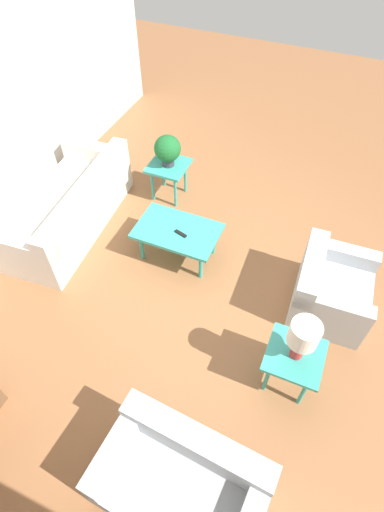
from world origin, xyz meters
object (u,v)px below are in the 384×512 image
coffee_table (177,233)px  potted_plant (167,149)px  side_table_plant (169,170)px  table_lamp (303,336)px  sofa (69,209)px  armchair (329,290)px  side_table_lamp (294,359)px  loveseat (183,483)px

coffee_table → potted_plant: (0.58, -0.99, 0.38)m
side_table_plant → potted_plant: 0.33m
table_lamp → potted_plant: bearing=-42.9°
sofa → armchair: bearing=85.8°
coffee_table → sofa: bearing=2.3°
side_table_plant → side_table_lamp: size_ratio=1.00×
side_table_lamp → table_lamp: 0.42m
potted_plant → sofa: bearing=48.3°
side_table_plant → potted_plant: potted_plant is taller
sofa → table_lamp: 3.39m
sofa → potted_plant: bearing=133.8°
sofa → armchair: sofa is taller
sofa → coffee_table: size_ratio=2.15×
sofa → side_table_plant: size_ratio=3.95×
coffee_table → side_table_lamp: size_ratio=1.83×
side_table_plant → potted_plant: bearing=-63.4°
loveseat → side_table_lamp: (-0.55, -1.29, 0.17)m
side_table_plant → table_lamp: size_ratio=1.10×
armchair → side_table_lamp: armchair is taller
loveseat → side_table_plant: (1.69, -3.36, 0.17)m
sofa → coffee_table: (-1.52, -0.06, 0.11)m
side_table_plant → armchair: bearing=156.6°
side_table_plant → coffee_table: bearing=120.3°
armchair → potted_plant: 2.67m
table_lamp → sofa: bearing=-17.8°
potted_plant → table_lamp: size_ratio=0.89×
coffee_table → armchair: bearing=178.5°
loveseat → coffee_table: loveseat is taller
side_table_plant → table_lamp: 3.08m
armchair → coffee_table: armchair is taller
armchair → side_table_lamp: size_ratio=1.73×
side_table_plant → side_table_lamp: same height
armchair → coffee_table: bearing=86.2°
side_table_lamp → side_table_plant: bearing=-42.9°
loveseat → potted_plant: 3.80m
potted_plant → coffee_table: bearing=120.3°
loveseat → sofa: bearing=142.7°
sofa → table_lamp: size_ratio=4.35×
coffee_table → table_lamp: 2.04m
loveseat → side_table_plant: bearing=120.6°
coffee_table → side_table_plant: 1.15m
side_table_lamp → loveseat: bearing=67.0°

